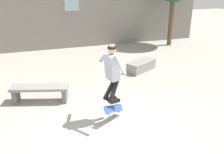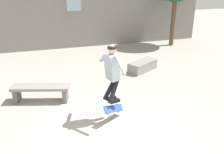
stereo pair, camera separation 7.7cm
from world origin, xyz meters
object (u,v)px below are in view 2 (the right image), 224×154
object	(u,v)px
skateboard_flipping	(114,109)
skater	(112,69)
park_bench	(41,90)
skate_ledge	(143,66)

from	to	relation	value
skateboard_flipping	skater	bearing A→B (deg)	77.30
park_bench	skateboard_flipping	world-z (taller)	skateboard_flipping
skater	skateboard_flipping	xyz separation A→B (m)	(0.02, -0.05, -1.05)
skate_ledge	skater	size ratio (longest dim) A/B	0.94
park_bench	skater	bearing A→B (deg)	-27.65
skate_ledge	skater	world-z (taller)	skater
park_bench	skateboard_flipping	xyz separation A→B (m)	(1.70, -1.67, -0.02)
park_bench	skater	distance (m)	2.55
park_bench	skate_ledge	size ratio (longest dim) A/B	1.26
skate_ledge	skater	bearing A→B (deg)	-155.31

